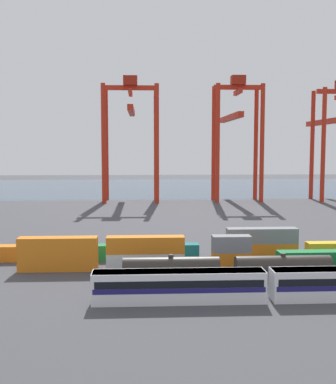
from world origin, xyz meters
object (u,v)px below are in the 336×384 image
at_px(shipping_container_2, 146,261).
at_px(shipping_container_6, 315,259).
at_px(freight_tank_row, 283,269).
at_px(gantry_crane_west, 131,125).
at_px(shipping_container_11, 262,250).
at_px(gantry_crane_central, 236,126).
at_px(shipping_container_10, 181,251).
at_px(shipping_container_9, 99,252).

distance_m(shipping_container_2, shipping_container_6, 26.98).
xyz_separation_m(freight_tank_row, gantry_crane_west, (-23.93, 105.38, 24.84)).
relative_size(shipping_container_2, shipping_container_11, 1.00).
bearing_deg(shipping_container_6, gantry_crane_west, 108.09).
bearing_deg(freight_tank_row, gantry_crane_central, 82.77).
bearing_deg(shipping_container_10, gantry_crane_central, 73.69).
bearing_deg(shipping_container_9, shipping_container_10, 0.00).
relative_size(freight_tank_row, shipping_container_6, 3.71).
bearing_deg(shipping_container_6, freight_tank_row, -132.43).
relative_size(shipping_container_2, shipping_container_9, 1.00).
bearing_deg(shipping_container_10, shipping_container_2, -132.31).
xyz_separation_m(shipping_container_2, shipping_container_6, (26.98, 0.00, 0.00)).
xyz_separation_m(shipping_container_6, shipping_container_11, (-6.97, 6.66, 0.00)).
xyz_separation_m(shipping_container_9, gantry_crane_central, (40.63, 91.20, 25.12)).
bearing_deg(gantry_crane_west, shipping_container_9, -92.03).
relative_size(shipping_container_2, shipping_container_6, 1.00).
bearing_deg(shipping_container_11, shipping_container_10, 180.00).
bearing_deg(freight_tank_row, shipping_container_11, 87.11).
relative_size(shipping_container_10, shipping_container_11, 0.50).
xyz_separation_m(shipping_container_2, shipping_container_11, (20.01, 6.66, 0.00)).
distance_m(freight_tank_row, shipping_container_11, 15.15).
xyz_separation_m(freight_tank_row, gantry_crane_central, (13.50, 106.32, 24.45)).
relative_size(freight_tank_row, gantry_crane_central, 1.03).
height_order(shipping_container_6, gantry_crane_central, gantry_crane_central).
height_order(shipping_container_6, shipping_container_10, same).
bearing_deg(shipping_container_6, gantry_crane_central, 86.63).
height_order(shipping_container_11, gantry_crane_west, gantry_crane_west).
bearing_deg(gantry_crane_west, shipping_container_11, -74.70).
distance_m(shipping_container_10, gantry_crane_central, 98.29).
distance_m(freight_tank_row, gantry_crane_central, 109.93).
bearing_deg(shipping_container_2, shipping_container_11, 18.41).
xyz_separation_m(shipping_container_2, shipping_container_10, (6.06, 6.66, 0.00)).
bearing_deg(freight_tank_row, shipping_container_10, 131.09).
xyz_separation_m(freight_tank_row, shipping_container_11, (0.76, 15.12, -0.67)).
bearing_deg(shipping_container_9, gantry_crane_west, 87.97).
height_order(shipping_container_9, shipping_container_10, same).
height_order(shipping_container_2, gantry_crane_west, gantry_crane_west).
bearing_deg(shipping_container_2, shipping_container_6, 0.00).
bearing_deg(gantry_crane_central, freight_tank_row, -97.23).
bearing_deg(shipping_container_2, gantry_crane_central, 71.50).
bearing_deg(freight_tank_row, shipping_container_6, 47.57).
bearing_deg(gantry_crane_central, shipping_container_11, -97.95).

